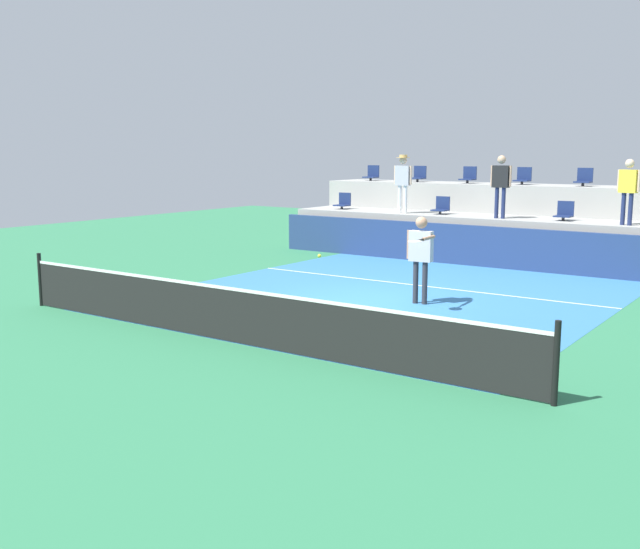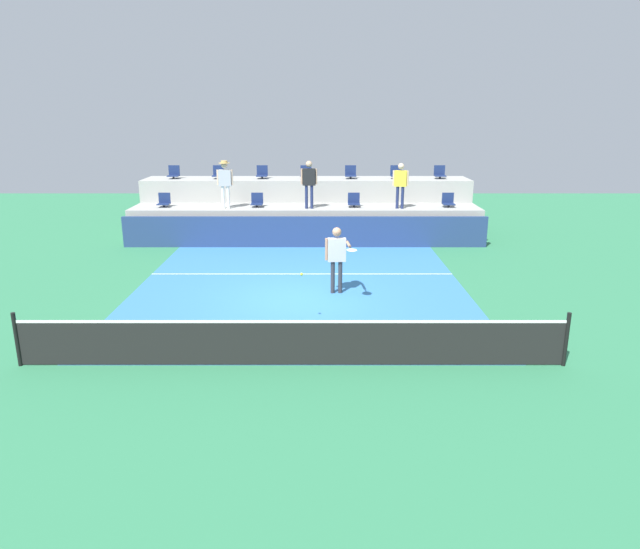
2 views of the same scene
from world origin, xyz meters
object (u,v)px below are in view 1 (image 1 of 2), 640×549
(tennis_player, at_px, (421,251))
(spectator_in_white, at_px, (501,180))
(tennis_ball, at_px, (319,256))
(spectator_leaning_on_rail, at_px, (628,186))
(stadium_chair_lower_right, at_px, (564,213))
(stadium_chair_upper_center, at_px, (523,177))
(spectator_with_hat, at_px, (403,177))
(stadium_chair_lower_left, at_px, (441,207))
(stadium_chair_upper_far_left, at_px, (372,174))
(stadium_chair_upper_mid_right, at_px, (584,179))
(stadium_chair_upper_mid_left, at_px, (469,176))
(stadium_chair_upper_left, at_px, (419,175))
(stadium_chair_lower_far_left, at_px, (343,202))

(tennis_player, xyz_separation_m, spectator_in_white, (-0.85, 6.32, 1.19))
(tennis_ball, bearing_deg, spectator_leaning_on_rail, 68.88)
(stadium_chair_lower_right, height_order, stadium_chair_upper_center, stadium_chair_upper_center)
(spectator_with_hat, height_order, tennis_ball, spectator_with_hat)
(spectator_leaning_on_rail, bearing_deg, stadium_chair_lower_left, 175.85)
(stadium_chair_upper_far_left, bearing_deg, stadium_chair_upper_mid_right, 0.00)
(stadium_chair_lower_right, relative_size, stadium_chair_upper_mid_left, 1.00)
(spectator_with_hat, bearing_deg, stadium_chair_upper_mid_left, 62.51)
(stadium_chair_upper_far_left, xyz_separation_m, tennis_ball, (5.44, -10.83, -1.12))
(spectator_in_white, bearing_deg, stadium_chair_upper_far_left, 158.18)
(stadium_chair_lower_left, bearing_deg, stadium_chair_lower_right, 0.00)
(tennis_player, height_order, spectator_leaning_on_rail, spectator_leaning_on_rail)
(stadium_chair_lower_right, xyz_separation_m, stadium_chair_upper_mid_left, (-3.58, 1.80, 0.85))
(stadium_chair_upper_left, bearing_deg, stadium_chair_lower_left, -46.38)
(stadium_chair_upper_mid_right, distance_m, spectator_in_white, 2.72)
(stadium_chair_lower_left, distance_m, stadium_chair_lower_right, 3.62)
(stadium_chair_upper_left, distance_m, spectator_leaning_on_rail, 7.33)
(stadium_chair_lower_left, height_order, stadium_chair_upper_far_left, stadium_chair_upper_far_left)
(stadium_chair_lower_left, height_order, tennis_ball, stadium_chair_lower_left)
(stadium_chair_lower_far_left, relative_size, stadium_chair_upper_far_left, 1.00)
(stadium_chair_lower_right, bearing_deg, stadium_chair_upper_mid_right, 91.31)
(stadium_chair_lower_left, bearing_deg, stadium_chair_upper_center, 45.14)
(stadium_chair_lower_right, xyz_separation_m, tennis_player, (-0.82, -6.70, -0.36))
(spectator_in_white, bearing_deg, stadium_chair_upper_mid_right, 53.37)
(stadium_chair_lower_far_left, relative_size, stadium_chair_upper_mid_right, 1.00)
(stadium_chair_upper_far_left, bearing_deg, stadium_chair_lower_far_left, -89.31)
(spectator_in_white, relative_size, tennis_ball, 25.43)
(stadium_chair_lower_right, distance_m, stadium_chair_upper_left, 5.70)
(stadium_chair_upper_far_left, distance_m, stadium_chair_upper_center, 5.29)
(stadium_chair_lower_right, height_order, stadium_chair_upper_far_left, stadium_chair_upper_far_left)
(stadium_chair_lower_far_left, distance_m, stadium_chair_upper_left, 2.66)
(stadium_chair_lower_far_left, xyz_separation_m, stadium_chair_upper_mid_right, (7.06, 1.80, 0.85))
(spectator_in_white, bearing_deg, spectator_leaning_on_rail, -0.00)
(stadium_chair_lower_left, xyz_separation_m, stadium_chair_upper_mid_left, (0.04, 1.80, 0.85))
(stadium_chair_upper_far_left, distance_m, spectator_with_hat, 3.24)
(stadium_chair_lower_far_left, height_order, tennis_ball, stadium_chair_lower_far_left)
(stadium_chair_lower_left, relative_size, spectator_leaning_on_rail, 0.32)
(spectator_leaning_on_rail, bearing_deg, tennis_ball, -111.12)
(stadium_chair_lower_far_left, distance_m, tennis_ball, 10.54)
(tennis_ball, bearing_deg, tennis_player, 69.69)
(stadium_chair_upper_mid_left, distance_m, stadium_chair_upper_mid_right, 3.54)
(stadium_chair_upper_mid_right, bearing_deg, spectator_leaning_on_rail, -52.03)
(stadium_chair_upper_far_left, bearing_deg, stadium_chair_upper_center, 0.00)
(stadium_chair_upper_left, xyz_separation_m, tennis_ball, (3.66, -10.83, -1.12))
(stadium_chair_upper_mid_left, bearing_deg, tennis_ball, -80.02)
(stadium_chair_lower_right, distance_m, spectator_leaning_on_rail, 1.87)
(stadium_chair_lower_left, relative_size, stadium_chair_lower_right, 1.00)
(spectator_with_hat, bearing_deg, stadium_chair_upper_left, 105.74)
(spectator_with_hat, relative_size, spectator_leaning_on_rail, 1.06)
(stadium_chair_lower_left, bearing_deg, stadium_chair_upper_far_left, 152.77)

